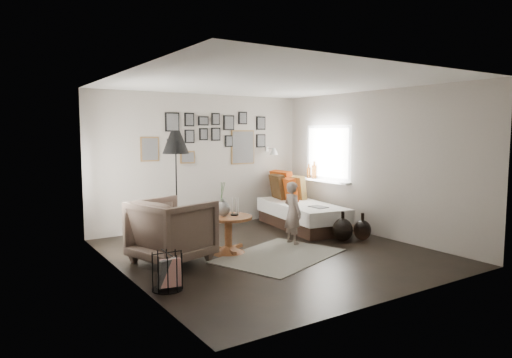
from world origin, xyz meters
TOP-DOWN VIEW (x-y plane):
  - ground at (0.00, 0.00)m, footprint 4.80×4.80m
  - wall_back at (0.00, 2.40)m, footprint 4.50×0.00m
  - wall_front at (0.00, -2.40)m, footprint 4.50×0.00m
  - wall_left at (-2.25, 0.00)m, footprint 0.00×4.80m
  - wall_right at (2.25, 0.00)m, footprint 0.00×4.80m
  - ceiling at (0.00, 0.00)m, footprint 4.80×4.80m
  - door_left at (-2.23, 1.20)m, footprint 0.00×2.14m
  - window_right at (2.18, 1.34)m, footprint 0.15×1.32m
  - gallery_wall at (0.29, 2.38)m, footprint 2.74×0.03m
  - wall_sconce at (1.55, 2.13)m, footprint 0.18×0.36m
  - rug at (-0.02, -0.25)m, footprint 2.18×1.85m
  - pedestal_table at (-0.57, 0.32)m, footprint 0.74×0.74m
  - vase at (-0.65, 0.34)m, footprint 0.21×0.21m
  - candles at (-0.46, 0.32)m, footprint 0.13×0.13m
  - daybed at (1.54, 1.26)m, footprint 1.22×2.26m
  - magazine_on_daybed at (1.49, 0.61)m, footprint 0.25×0.33m
  - armchair at (-1.48, 0.36)m, footprint 1.25×1.23m
  - armchair_cushion at (-1.45, 0.41)m, footprint 0.51×0.52m
  - floor_lamp at (-0.99, 1.34)m, footprint 0.44×0.44m
  - magazine_basket at (-1.99, -0.72)m, footprint 0.37×0.37m
  - demijohn_large at (1.44, -0.08)m, footprint 0.35×0.35m
  - demijohn_small at (1.79, -0.20)m, footprint 0.31×0.31m
  - child at (0.61, 0.25)m, footprint 0.26×0.39m

SIDE VIEW (x-z plane):
  - ground at x=0.00m, z-range 0.00..0.00m
  - rug at x=-0.02m, z-range 0.00..0.01m
  - demijohn_small at x=1.79m, z-range -0.06..0.41m
  - demijohn_large at x=1.44m, z-range -0.06..0.46m
  - magazine_basket at x=-1.99m, z-range 0.00..0.44m
  - pedestal_table at x=-0.57m, z-range -0.02..0.56m
  - daybed at x=1.54m, z-range -0.21..0.85m
  - armchair at x=-1.48m, z-range 0.00..0.91m
  - armchair_cushion at x=-1.45m, z-range 0.39..0.57m
  - magazine_on_daybed at x=1.49m, z-range 0.49..0.50m
  - child at x=0.61m, z-range 0.00..1.05m
  - candles at x=-0.46m, z-range 0.57..0.85m
  - vase at x=-0.65m, z-range 0.48..1.00m
  - window_right at x=2.18m, z-range 0.28..1.58m
  - door_left at x=-2.23m, z-range -0.02..2.12m
  - wall_back at x=0.00m, z-range -0.95..3.55m
  - wall_front at x=0.00m, z-range -0.95..3.55m
  - wall_left at x=-2.25m, z-range -1.10..3.70m
  - wall_right at x=2.25m, z-range -1.10..3.70m
  - wall_sconce at x=1.55m, z-range 1.38..1.54m
  - floor_lamp at x=-0.99m, z-range 0.68..2.57m
  - gallery_wall at x=0.29m, z-range 1.20..2.28m
  - ceiling at x=0.00m, z-range 2.60..2.60m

